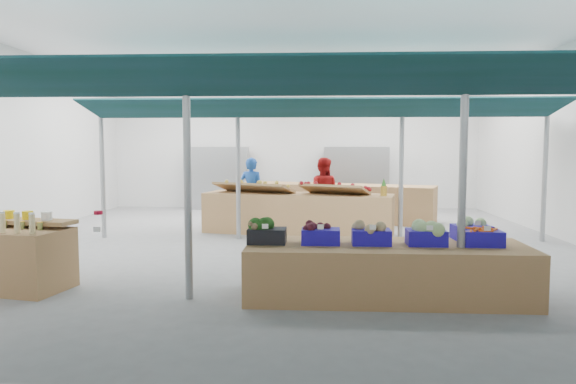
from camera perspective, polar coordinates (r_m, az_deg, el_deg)
name	(u,v)px	position (r m, az deg, el deg)	size (l,w,h in m)	color
floor	(283,243)	(10.73, -0.56, -5.72)	(13.00, 13.00, 0.00)	slate
hall	(286,119)	(12.01, -0.17, 8.08)	(13.00, 13.00, 13.00)	silver
pole_grid	(321,158)	(8.79, 3.66, 3.82)	(10.00, 4.60, 3.00)	gray
awnings	(321,100)	(8.82, 3.69, 10.12)	(9.50, 7.08, 0.30)	#0A2C2A
back_shelving_left	(217,178)	(16.85, -7.89, 1.50)	(2.00, 0.50, 2.00)	#B23F33
back_shelving_right	(356,179)	(16.62, 7.55, 1.46)	(2.00, 0.50, 2.00)	#B23F33
bottle_shelf	(2,256)	(8.33, -29.15, -6.19)	(2.05, 1.47, 1.13)	olive
veg_counter	(386,271)	(6.96, 10.86, -8.63)	(3.66, 1.22, 0.71)	olive
fruit_counter	(297,214)	(11.89, 1.05, -2.41)	(4.36, 1.04, 0.93)	olive
far_counter	(333,202)	(14.26, 5.00, -1.11)	(5.50, 1.10, 0.99)	olive
vendor_left	(251,192)	(13.03, -4.08, 0.00)	(0.64, 0.42, 1.74)	#1946A2
vendor_right	(323,192)	(12.94, 3.86, -0.03)	(0.85, 0.66, 1.74)	maroon
crate_broccoli	(267,231)	(6.83, -2.34, -4.39)	(0.51, 0.41, 0.35)	black
crate_beets	(321,234)	(6.80, 3.66, -4.66)	(0.51, 0.41, 0.29)	#190E98
crate_celeriac	(371,233)	(6.83, 9.23, -4.57)	(0.51, 0.41, 0.31)	#190E98
crate_cabbage	(426,233)	(6.94, 15.11, -4.41)	(0.51, 0.41, 0.35)	#190E98
crate_carrots	(482,237)	(7.12, 20.73, -4.71)	(0.51, 0.41, 0.29)	#190E98
sparrow	(254,226)	(6.71, -3.83, -3.79)	(0.12, 0.09, 0.11)	brown
pole_ribbon	(98,214)	(7.42, -20.35, -2.33)	(0.12, 0.12, 0.28)	#AA0B24
apple_heap_yellow	(253,186)	(12.02, -3.87, 0.69)	(2.02, 1.43, 0.27)	#997247
apple_heap_red	(334,187)	(11.54, 5.19, 0.51)	(1.66, 1.27, 0.27)	#997247
pineapple	(384,188)	(11.40, 10.59, 0.47)	(0.14, 0.14, 0.39)	#8C6019
crate_extra	(471,229)	(7.55, 19.71, -3.87)	(0.52, 0.42, 0.32)	#190E98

